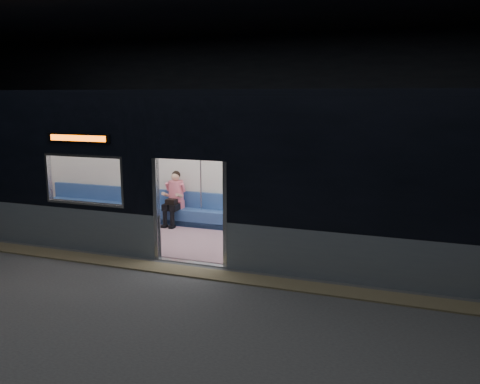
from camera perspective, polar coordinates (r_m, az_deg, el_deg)
The scene contains 7 objects.
station_floor at distance 9.24m, azimuth -8.35°, elevation -9.90°, with size 24.00×14.00×0.01m, color #47494C.
station_envelope at distance 8.66m, azimuth -9.03°, elevation 13.47°, with size 24.00×14.00×5.00m.
tactile_strip at distance 9.69m, azimuth -6.79°, elevation -8.74°, with size 22.80×0.50×0.03m, color #8C7F59.
metro_car at distance 11.03m, azimuth -2.32°, elevation 3.52°, with size 18.00×3.04×3.35m.
passenger at distance 12.78m, azimuth -7.33°, elevation -0.34°, with size 0.39×0.67×1.35m.
handbag at distance 12.61m, azimuth -7.71°, elevation -1.08°, with size 0.25×0.21×0.12m, color black.
transit_map at distance 11.56m, azimuth 21.27°, elevation 1.36°, with size 1.06×0.03×0.69m, color white.
Camera 1 is at (4.19, -7.57, 3.24)m, focal length 38.00 mm.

